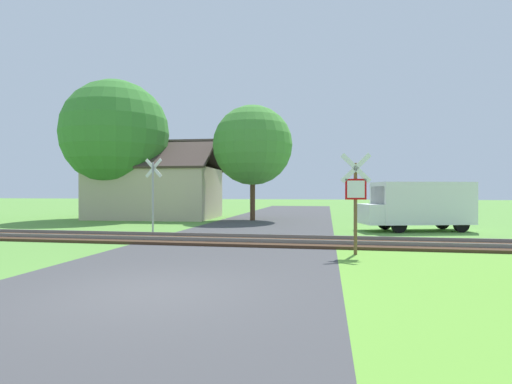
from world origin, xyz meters
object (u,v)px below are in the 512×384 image
object	(u,v)px
stop_sign_near	(356,196)
house	(157,191)
tree_left	(115,134)
mail_truck	(418,204)
crossing_sign_far	(153,189)
tree_center	(253,145)

from	to	relation	value
stop_sign_near	house	distance (m)	18.36
tree_left	mail_truck	xyz separation A→B (m)	(17.74, -4.65, -4.35)
mail_truck	stop_sign_near	bearing A→B (deg)	141.74
crossing_sign_far	mail_truck	distance (m)	12.12
stop_sign_near	tree_left	distance (m)	19.30
tree_center	stop_sign_near	bearing A→B (deg)	-66.91
stop_sign_near	crossing_sign_far	distance (m)	9.90
mail_truck	tree_center	bearing A→B (deg)	45.06
crossing_sign_far	tree_center	world-z (taller)	tree_center
tree_center	crossing_sign_far	bearing A→B (deg)	-112.34
crossing_sign_far	tree_center	bearing A→B (deg)	77.46
tree_center	tree_left	world-z (taller)	tree_left
mail_truck	house	bearing A→B (deg)	53.89
stop_sign_near	crossing_sign_far	size ratio (longest dim) A/B	0.89
tree_center	tree_left	bearing A→B (deg)	-177.21
stop_sign_near	tree_center	xyz separation A→B (m)	(-5.39, 12.65, 2.98)
stop_sign_near	house	size ratio (longest dim) A/B	0.34
stop_sign_near	house	bearing A→B (deg)	-52.87
stop_sign_near	crossing_sign_far	bearing A→B (deg)	-35.24
crossing_sign_far	mail_truck	world-z (taller)	crossing_sign_far
crossing_sign_far	mail_truck	bearing A→B (deg)	21.85
crossing_sign_far	tree_left	bearing A→B (deg)	139.24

